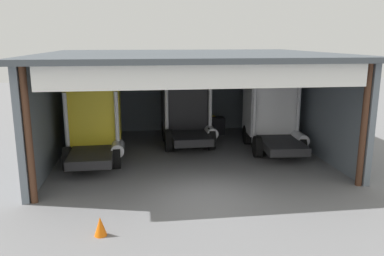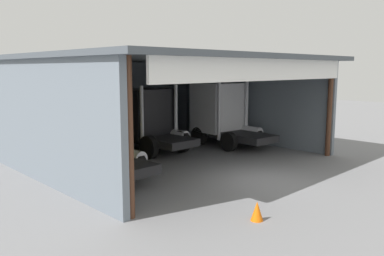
{
  "view_description": "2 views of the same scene",
  "coord_description": "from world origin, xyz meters",
  "px_view_note": "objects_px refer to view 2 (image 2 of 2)",
  "views": [
    {
      "loc": [
        -2.25,
        -12.79,
        5.38
      ],
      "look_at": [
        0.0,
        3.68,
        1.61
      ],
      "focal_mm": 36.51,
      "sensor_mm": 36.0,
      "label": 1
    },
    {
      "loc": [
        -12.12,
        -8.81,
        4.25
      ],
      "look_at": [
        0.0,
        3.68,
        1.61
      ],
      "focal_mm": 36.79,
      "sensor_mm": 36.0,
      "label": 2
    }
  ],
  "objects_px": {
    "truck_black_center_right_bay": "(149,119)",
    "truck_white_right_bay": "(222,113)",
    "traffic_cone": "(257,211)",
    "tool_cart": "(156,133)",
    "truck_yellow_center_left_bay": "(92,132)",
    "oil_drum": "(145,133)"
  },
  "relations": [
    {
      "from": "truck_black_center_right_bay",
      "to": "truck_white_right_bay",
      "type": "xyz_separation_m",
      "value": [
        4.13,
        -1.33,
        0.08
      ]
    },
    {
      "from": "truck_white_right_bay",
      "to": "traffic_cone",
      "type": "relative_size",
      "value": 8.96
    },
    {
      "from": "tool_cart",
      "to": "truck_white_right_bay",
      "type": "bearing_deg",
      "value": -55.41
    },
    {
      "from": "tool_cart",
      "to": "truck_yellow_center_left_bay",
      "type": "bearing_deg",
      "value": -148.77
    },
    {
      "from": "truck_white_right_bay",
      "to": "tool_cart",
      "type": "height_order",
      "value": "truck_white_right_bay"
    },
    {
      "from": "truck_yellow_center_left_bay",
      "to": "truck_black_center_right_bay",
      "type": "height_order",
      "value": "truck_black_center_right_bay"
    },
    {
      "from": "oil_drum",
      "to": "tool_cart",
      "type": "height_order",
      "value": "tool_cart"
    },
    {
      "from": "truck_black_center_right_bay",
      "to": "oil_drum",
      "type": "xyz_separation_m",
      "value": [
        1.78,
        2.65,
        -1.23
      ]
    },
    {
      "from": "truck_yellow_center_left_bay",
      "to": "traffic_cone",
      "type": "relative_size",
      "value": 8.67
    },
    {
      "from": "tool_cart",
      "to": "oil_drum",
      "type": "bearing_deg",
      "value": 102.34
    },
    {
      "from": "truck_black_center_right_bay",
      "to": "truck_white_right_bay",
      "type": "distance_m",
      "value": 4.34
    },
    {
      "from": "truck_white_right_bay",
      "to": "truck_yellow_center_left_bay",
      "type": "bearing_deg",
      "value": -170.98
    },
    {
      "from": "truck_black_center_right_bay",
      "to": "oil_drum",
      "type": "relative_size",
      "value": 4.6
    },
    {
      "from": "truck_black_center_right_bay",
      "to": "truck_white_right_bay",
      "type": "relative_size",
      "value": 0.85
    },
    {
      "from": "truck_yellow_center_left_bay",
      "to": "truck_black_center_right_bay",
      "type": "distance_m",
      "value": 4.93
    },
    {
      "from": "truck_white_right_bay",
      "to": "truck_black_center_right_bay",
      "type": "bearing_deg",
      "value": 166.21
    },
    {
      "from": "tool_cart",
      "to": "traffic_cone",
      "type": "distance_m",
      "value": 12.66
    },
    {
      "from": "truck_black_center_right_bay",
      "to": "tool_cart",
      "type": "relative_size",
      "value": 4.28
    },
    {
      "from": "truck_black_center_right_bay",
      "to": "tool_cart",
      "type": "height_order",
      "value": "truck_black_center_right_bay"
    },
    {
      "from": "oil_drum",
      "to": "truck_white_right_bay",
      "type": "bearing_deg",
      "value": -59.38
    },
    {
      "from": "tool_cart",
      "to": "truck_black_center_right_bay",
      "type": "bearing_deg",
      "value": -137.12
    },
    {
      "from": "oil_drum",
      "to": "traffic_cone",
      "type": "distance_m",
      "value": 13.33
    }
  ]
}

